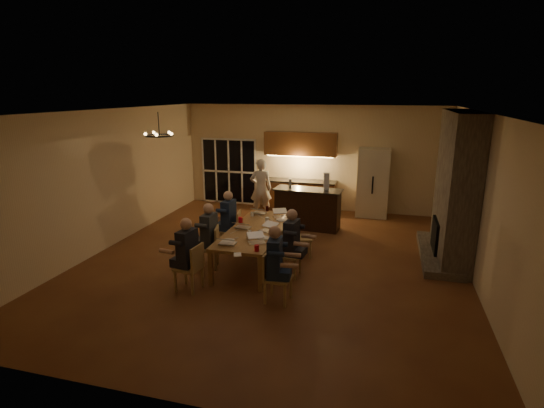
% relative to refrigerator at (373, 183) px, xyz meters
% --- Properties ---
extents(floor, '(9.00, 9.00, 0.00)m').
position_rel_refrigerator_xyz_m(floor, '(-1.90, -4.15, -1.00)').
color(floor, brown).
rests_on(floor, ground).
extents(back_wall, '(8.00, 0.04, 3.20)m').
position_rel_refrigerator_xyz_m(back_wall, '(-1.90, 0.37, 0.60)').
color(back_wall, beige).
rests_on(back_wall, ground).
extents(left_wall, '(0.04, 9.00, 3.20)m').
position_rel_refrigerator_xyz_m(left_wall, '(-5.92, -4.15, 0.60)').
color(left_wall, beige).
rests_on(left_wall, ground).
extents(right_wall, '(0.04, 9.00, 3.20)m').
position_rel_refrigerator_xyz_m(right_wall, '(2.12, -4.15, 0.60)').
color(right_wall, beige).
rests_on(right_wall, ground).
extents(ceiling, '(8.00, 9.00, 0.04)m').
position_rel_refrigerator_xyz_m(ceiling, '(-1.90, -4.15, 2.22)').
color(ceiling, white).
rests_on(ceiling, back_wall).
extents(french_doors, '(1.86, 0.08, 2.10)m').
position_rel_refrigerator_xyz_m(french_doors, '(-4.60, 0.32, 0.05)').
color(french_doors, black).
rests_on(french_doors, ground).
extents(fireplace, '(0.58, 2.50, 3.20)m').
position_rel_refrigerator_xyz_m(fireplace, '(1.80, -2.95, 0.60)').
color(fireplace, '#665D50').
rests_on(fireplace, ground).
extents(kitchenette, '(2.24, 0.68, 2.40)m').
position_rel_refrigerator_xyz_m(kitchenette, '(-2.20, 0.05, 0.20)').
color(kitchenette, brown).
rests_on(kitchenette, ground).
extents(refrigerator, '(0.90, 0.68, 2.00)m').
position_rel_refrigerator_xyz_m(refrigerator, '(0.00, 0.00, 0.00)').
color(refrigerator, beige).
rests_on(refrigerator, ground).
extents(dining_table, '(1.10, 2.81, 0.75)m').
position_rel_refrigerator_xyz_m(dining_table, '(-2.25, -4.26, -0.62)').
color(dining_table, '#A58042').
rests_on(dining_table, ground).
extents(bar_island, '(1.83, 0.80, 1.08)m').
position_rel_refrigerator_xyz_m(bar_island, '(-1.62, -1.66, -0.46)').
color(bar_island, black).
rests_on(bar_island, ground).
extents(chair_left_near, '(0.48, 0.48, 0.89)m').
position_rel_refrigerator_xyz_m(chair_left_near, '(-3.06, -5.88, -0.55)').
color(chair_left_near, tan).
rests_on(chair_left_near, ground).
extents(chair_left_mid, '(0.54, 0.54, 0.89)m').
position_rel_refrigerator_xyz_m(chair_left_mid, '(-3.14, -4.84, -0.55)').
color(chair_left_mid, tan).
rests_on(chair_left_mid, ground).
extents(chair_left_far, '(0.51, 0.51, 0.89)m').
position_rel_refrigerator_xyz_m(chair_left_far, '(-3.09, -3.61, -0.55)').
color(chair_left_far, tan).
rests_on(chair_left_far, ground).
extents(chair_right_near, '(0.47, 0.47, 0.89)m').
position_rel_refrigerator_xyz_m(chair_right_near, '(-1.35, -5.88, -0.55)').
color(chair_right_near, tan).
rests_on(chair_right_near, ground).
extents(chair_right_mid, '(0.48, 0.48, 0.89)m').
position_rel_refrigerator_xyz_m(chair_right_mid, '(-1.41, -4.78, -0.55)').
color(chair_right_mid, tan).
rests_on(chair_right_mid, ground).
extents(chair_right_far, '(0.56, 0.56, 0.89)m').
position_rel_refrigerator_xyz_m(chair_right_far, '(-1.38, -3.70, -0.55)').
color(chair_right_far, tan).
rests_on(chair_right_far, ground).
extents(person_left_near, '(0.69, 0.69, 1.38)m').
position_rel_refrigerator_xyz_m(person_left_near, '(-3.09, -5.84, -0.31)').
color(person_left_near, '#24252F').
rests_on(person_left_near, ground).
extents(person_right_near, '(0.66, 0.66, 1.38)m').
position_rel_refrigerator_xyz_m(person_right_near, '(-1.41, -5.87, -0.31)').
color(person_right_near, '#1D284A').
rests_on(person_right_near, ground).
extents(person_left_mid, '(0.61, 0.61, 1.38)m').
position_rel_refrigerator_xyz_m(person_left_mid, '(-3.11, -4.77, -0.31)').
color(person_left_mid, '#3C4147').
rests_on(person_left_mid, ground).
extents(person_right_mid, '(0.66, 0.66, 1.38)m').
position_rel_refrigerator_xyz_m(person_right_mid, '(-1.37, -4.76, -0.31)').
color(person_right_mid, '#24252F').
rests_on(person_right_mid, ground).
extents(person_left_far, '(0.64, 0.64, 1.38)m').
position_rel_refrigerator_xyz_m(person_left_far, '(-3.12, -3.64, -0.31)').
color(person_left_far, '#1D284A').
rests_on(person_left_far, ground).
extents(standing_person, '(0.71, 0.56, 1.73)m').
position_rel_refrigerator_xyz_m(standing_person, '(-3.13, -0.99, -0.14)').
color(standing_person, silver).
rests_on(standing_person, ground).
extents(chandelier, '(0.55, 0.55, 0.03)m').
position_rel_refrigerator_xyz_m(chandelier, '(-3.97, -5.02, 1.75)').
color(chandelier, black).
rests_on(chandelier, ceiling).
extents(laptop_a, '(0.33, 0.29, 0.23)m').
position_rel_refrigerator_xyz_m(laptop_a, '(-2.51, -5.28, -0.14)').
color(laptop_a, silver).
rests_on(laptop_a, dining_table).
extents(laptop_b, '(0.42, 0.40, 0.23)m').
position_rel_refrigerator_xyz_m(laptop_b, '(-1.98, -5.09, -0.14)').
color(laptop_b, silver).
rests_on(laptop_b, dining_table).
extents(laptop_c, '(0.35, 0.32, 0.23)m').
position_rel_refrigerator_xyz_m(laptop_c, '(-2.55, -4.27, -0.14)').
color(laptop_c, silver).
rests_on(laptop_c, dining_table).
extents(laptop_d, '(0.40, 0.38, 0.23)m').
position_rel_refrigerator_xyz_m(laptop_d, '(-1.98, -4.36, -0.14)').
color(laptop_d, silver).
rests_on(laptop_d, dining_table).
extents(laptop_e, '(0.35, 0.31, 0.23)m').
position_rel_refrigerator_xyz_m(laptop_e, '(-2.52, -3.09, -0.14)').
color(laptop_e, silver).
rests_on(laptop_e, dining_table).
extents(laptop_f, '(0.41, 0.39, 0.23)m').
position_rel_refrigerator_xyz_m(laptop_f, '(-1.96, -3.29, -0.14)').
color(laptop_f, silver).
rests_on(laptop_f, dining_table).
extents(mug_front, '(0.08, 0.08, 0.10)m').
position_rel_refrigerator_xyz_m(mug_front, '(-2.26, -4.70, -0.20)').
color(mug_front, white).
rests_on(mug_front, dining_table).
extents(mug_mid, '(0.09, 0.09, 0.10)m').
position_rel_refrigerator_xyz_m(mug_mid, '(-2.17, -3.71, -0.20)').
color(mug_mid, white).
rests_on(mug_mid, dining_table).
extents(mug_back, '(0.08, 0.08, 0.10)m').
position_rel_refrigerator_xyz_m(mug_back, '(-2.62, -3.40, -0.20)').
color(mug_back, white).
rests_on(mug_back, dining_table).
extents(redcup_near, '(0.09, 0.09, 0.12)m').
position_rel_refrigerator_xyz_m(redcup_near, '(-1.85, -5.52, -0.19)').
color(redcup_near, red).
rests_on(redcup_near, dining_table).
extents(redcup_mid, '(0.10, 0.10, 0.12)m').
position_rel_refrigerator_xyz_m(redcup_mid, '(-2.72, -3.93, -0.19)').
color(redcup_mid, red).
rests_on(redcup_mid, dining_table).
extents(can_silver, '(0.07, 0.07, 0.12)m').
position_rel_refrigerator_xyz_m(can_silver, '(-2.21, -4.94, -0.19)').
color(can_silver, '#B2B2B7').
rests_on(can_silver, dining_table).
extents(can_cola, '(0.07, 0.07, 0.12)m').
position_rel_refrigerator_xyz_m(can_cola, '(-2.41, -2.86, -0.19)').
color(can_cola, '#3F0F0C').
rests_on(can_cola, dining_table).
extents(plate_near, '(0.25, 0.25, 0.02)m').
position_rel_refrigerator_xyz_m(plate_near, '(-1.94, -4.81, -0.24)').
color(plate_near, white).
rests_on(plate_near, dining_table).
extents(plate_left, '(0.25, 0.25, 0.02)m').
position_rel_refrigerator_xyz_m(plate_left, '(-2.55, -5.15, -0.24)').
color(plate_left, white).
rests_on(plate_left, dining_table).
extents(plate_far, '(0.27, 0.27, 0.02)m').
position_rel_refrigerator_xyz_m(plate_far, '(-1.87, -3.51, -0.24)').
color(plate_far, white).
rests_on(plate_far, dining_table).
extents(notepad, '(0.20, 0.23, 0.01)m').
position_rel_refrigerator_xyz_m(notepad, '(-2.13, -5.78, -0.24)').
color(notepad, white).
rests_on(notepad, dining_table).
extents(bar_bottle, '(0.08, 0.08, 0.24)m').
position_rel_refrigerator_xyz_m(bar_bottle, '(-2.11, -1.63, 0.20)').
color(bar_bottle, '#99999E').
rests_on(bar_bottle, bar_island).
extents(bar_blender, '(0.17, 0.17, 0.45)m').
position_rel_refrigerator_xyz_m(bar_blender, '(-1.15, -1.61, 0.31)').
color(bar_blender, silver).
rests_on(bar_blender, bar_island).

